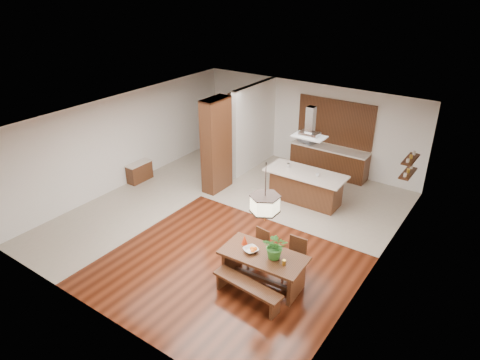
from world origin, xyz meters
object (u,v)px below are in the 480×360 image
Objects in this scene: island_cup at (318,175)px; dining_chair_right at (294,259)px; dining_table at (263,262)px; foliage_plant at (276,246)px; fruit_bowl at (251,250)px; pendant_lantern at (265,193)px; microwave at (307,138)px; range_hood at (310,122)px; dining_bench at (247,292)px; dining_chair_left at (258,248)px; kitchen_island at (305,187)px; hallway_console at (140,172)px.

dining_chair_right is at bearing -72.70° from island_cup.
dining_table is 0.73m from dining_chair_right.
dining_table is 3.21× the size of foliage_plant.
pendant_lantern is at bearing 12.38° from fruit_bowl.
microwave is (-2.46, 5.45, 0.64)m from dining_chair_right.
pendant_lantern is at bearing -76.24° from range_hood.
microwave reaches higher than dining_chair_right.
pendant_lantern is at bearing 92.69° from dining_bench.
dining_chair_left is at bearing 113.25° from dining_bench.
microwave is at bearing 116.09° from kitchen_island.
range_hood reaches higher than island_cup.
kitchen_island is (-0.46, 3.32, 0.06)m from dining_chair_left.
dining_table is 6.04× the size of fruit_bowl.
dining_chair_left is at bearing -82.08° from range_hood.
dining_chair_right reaches higher than hallway_console.
dining_chair_left is (-0.48, 0.54, -0.13)m from dining_table.
dining_table is (6.00, -2.05, 0.25)m from hallway_console.
dining_chair_right is at bearing 41.99° from fruit_bowl.
dining_chair_right is (0.40, 1.24, 0.25)m from dining_bench.
dining_bench is 2.78× the size of microwave.
dining_table is 1.68m from pendant_lantern.
dining_table is at bearing -81.50° from island_cup.
dining_bench is 2.13m from pendant_lantern.
dining_chair_left is 1.48× the size of foliage_plant.
microwave is (-2.29, 5.99, 0.05)m from foliage_plant.
dining_chair_right is at bearing 72.30° from foliage_plant.
dining_chair_left is 0.91× the size of dining_chair_right.
fruit_bowl is 0.54× the size of microwave.
range_hood is (-0.95, 3.86, 0.22)m from pendant_lantern.
fruit_bowl is (-0.54, -0.11, -0.25)m from foliage_plant.
dining_chair_left is 0.66× the size of pendant_lantern.
fruit_bowl reaches higher than dining_bench.
hallway_console is 2.84× the size of fruit_bowl.
kitchen_island is 2.51m from microwave.
range_hood is 8.10× the size of island_cup.
pendant_lantern is 1.46× the size of range_hood.
hallway_console is 6.62m from foliage_plant.
hallway_console is 6.63m from pendant_lantern.
foliage_plant is 0.65× the size of range_hood.
range_hood is at bearing 105.09° from dining_chair_left.
pendant_lantern is 4.02m from island_cup.
island_cup is (-1.00, 3.20, 0.53)m from dining_chair_right.
hallway_console is at bearing -160.76° from kitchen_island.
dining_chair_left is 3.92m from range_hood.
fruit_bowl is 0.13× the size of kitchen_island.
range_hood reaches higher than kitchen_island.
microwave reaches higher than dining_chair_left.
microwave is (-1.47, 2.25, 0.10)m from island_cup.
dining_bench is at bearing -87.31° from pendant_lantern.
dining_chair_right is 1.02m from fruit_bowl.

